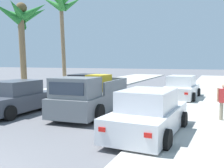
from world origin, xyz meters
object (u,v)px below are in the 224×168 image
at_px(pickup_truck, 90,97).
at_px(palm_tree_right_back, 21,21).
at_px(car_left_near, 15,98).
at_px(car_right_mid, 148,114).
at_px(car_right_near, 85,86).
at_px(palm_tree_left_fore, 62,9).
at_px(pedestrian, 224,100).
at_px(car_left_mid, 181,88).

bearing_deg(pickup_truck, palm_tree_right_back, 154.13).
bearing_deg(palm_tree_right_back, car_left_near, -52.17).
distance_m(car_right_mid, palm_tree_right_back, 12.35).
height_order(pickup_truck, car_left_near, pickup_truck).
xyz_separation_m(pickup_truck, car_right_near, (-3.40, 5.80, -0.10)).
relative_size(car_right_mid, palm_tree_left_fore, 0.53).
xyz_separation_m(pickup_truck, pedestrian, (5.65, 0.56, 0.10)).
bearing_deg(pickup_truck, car_right_near, 120.40).
height_order(car_left_mid, car_right_mid, same).
relative_size(pickup_truck, palm_tree_right_back, 0.84).
height_order(car_right_near, car_left_mid, same).
bearing_deg(car_right_near, car_right_mid, -50.29).
relative_size(pickup_truck, car_right_near, 1.24).
bearing_deg(car_right_near, palm_tree_left_fore, 144.35).
bearing_deg(pedestrian, car_left_mid, 111.94).
xyz_separation_m(car_left_near, palm_tree_left_fore, (-3.41, 9.30, 6.13)).
distance_m(pickup_truck, palm_tree_right_back, 8.71).
xyz_separation_m(car_right_mid, palm_tree_left_fore, (-10.16, 10.55, 6.13)).
relative_size(car_right_near, palm_tree_right_back, 0.68).
height_order(car_left_near, car_right_mid, same).
xyz_separation_m(car_right_near, palm_tree_left_fore, (-3.46, 2.48, 6.13)).
bearing_deg(pedestrian, car_left_near, -170.12).
bearing_deg(pedestrian, car_right_mid, -129.73).
distance_m(pickup_truck, palm_tree_left_fore, 12.32).
bearing_deg(pedestrian, car_right_near, 149.95).
height_order(car_right_mid, palm_tree_right_back, palm_tree_right_back).
height_order(car_left_near, car_left_mid, same).
bearing_deg(car_left_mid, car_right_mid, -89.82).
bearing_deg(car_left_near, palm_tree_left_fore, 110.16).
bearing_deg(car_left_mid, pickup_truck, -116.81).
relative_size(car_left_near, car_left_mid, 0.99).
relative_size(pickup_truck, car_right_mid, 1.22).
height_order(car_left_mid, palm_tree_left_fore, palm_tree_left_fore).
distance_m(car_left_mid, palm_tree_left_fore, 11.97).
distance_m(palm_tree_left_fore, palm_tree_right_back, 5.26).
xyz_separation_m(car_right_mid, pedestrian, (2.35, 2.83, 0.20)).
xyz_separation_m(car_right_mid, palm_tree_right_back, (-10.10, 5.56, 4.43)).
distance_m(pickup_truck, car_right_mid, 4.00).
relative_size(car_left_mid, palm_tree_left_fore, 0.53).
xyz_separation_m(car_left_mid, palm_tree_right_back, (-10.07, -3.17, 4.43)).
xyz_separation_m(car_left_mid, palm_tree_left_fore, (-10.13, 1.81, 6.13)).
bearing_deg(car_right_mid, pickup_truck, 145.48).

